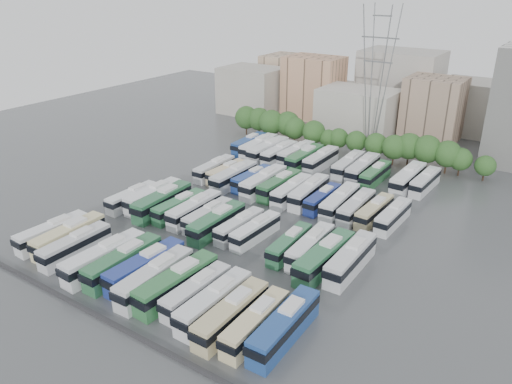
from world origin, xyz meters
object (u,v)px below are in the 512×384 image
Objects in this scene: bus_r0_s7 at (155,278)px; bus_r2_s5 at (264,182)px; bus_r1_s5 at (208,216)px; bus_r1_s13 at (351,259)px; bus_r1_s4 at (195,209)px; bus_r3_s1 at (259,147)px; bus_r0_s8 at (177,283)px; bus_r1_s7 at (239,226)px; bus_r1_s8 at (255,230)px; bus_r3_s2 at (268,150)px; bus_r3_s8 at (348,165)px; bus_r3_s9 at (363,169)px; bus_r3_s13 at (425,182)px; bus_r2_s10 at (340,202)px; bus_r0_s2 at (75,246)px; bus_r1_s0 at (132,197)px; bus_r3_s0 at (249,144)px; bus_r0_s13 at (284,326)px; bus_r3_s3 at (279,153)px; bus_r3_s4 at (296,153)px; bus_r1_s3 at (179,206)px; bus_r0_s4 at (104,258)px; bus_r2_s8 at (309,192)px; bus_r2_s13 at (393,216)px; bus_r0_s5 at (123,262)px; bus_r1_s12 at (325,257)px; bus_r2_s3 at (234,176)px; bus_r1_s10 at (289,244)px; bus_r2_s9 at (322,199)px; bus_r1_s6 at (217,222)px; bus_r0_s1 at (69,236)px; bus_r3_s5 at (305,158)px; electricity_pylon at (377,72)px; bus_r2_s7 at (292,191)px; bus_r2_s12 at (374,211)px; bus_r0_s0 at (52,232)px; bus_r0_s6 at (146,267)px; bus_r1_s1 at (153,196)px; bus_r2_s11 at (356,207)px; bus_r3_s6 at (321,160)px; bus_r2_s2 at (226,172)px; bus_r3_s10 at (375,175)px; bus_r3_s12 at (408,178)px; bus_r1_s11 at (310,247)px; bus_r0_s9 at (197,291)px; bus_r0_s10 at (214,302)px; bus_r2_s1 at (214,168)px; bus_r1_s2 at (162,201)px.

bus_r0_s7 is 1.00× the size of bus_r2_s5.
bus_r1_s5 is 0.85× the size of bus_r1_s13.
bus_r1_s4 is 0.93× the size of bus_r3_s1.
bus_r1_s7 is at bearing 102.60° from bus_r0_s8.
bus_r3_s2 reaches higher than bus_r1_s8.
bus_r3_s9 is at bearing -9.91° from bus_r3_s8.
bus_r1_s13 reaches higher than bus_r3_s13.
bus_r0_s2 is at bearing -128.10° from bus_r2_s10.
bus_r3_s0 is (-0.14, 38.15, 0.13)m from bus_r1_s0.
bus_r1_s8 is at bearing 130.58° from bus_r0_s13.
bus_r3_s3 is 3.92m from bus_r3_s4.
bus_r1_s3 is 0.95× the size of bus_r3_s3.
bus_r0_s4 is 1.06× the size of bus_r2_s8.
bus_r2_s13 is at bearing -55.28° from bus_r3_s9.
bus_r2_s5 is (0.09, 36.34, 0.03)m from bus_r0_s5.
bus_r1_s0 is 39.68m from bus_r1_s12.
bus_r1_s4 is at bearing -77.74° from bus_r2_s3.
bus_r3_s3 is at bearing 101.31° from bus_r1_s5.
bus_r2_s9 is at bearing 98.85° from bus_r1_s10.
bus_r0_s1 is at bearing -133.79° from bus_r1_s6.
bus_r3_s3 is 6.61m from bus_r3_s5.
electricity_pylon is 3.03× the size of bus_r1_s10.
bus_r1_s8 is at bearing -80.63° from bus_r2_s7.
bus_r2_s12 is 40.25m from bus_r3_s1.
bus_r2_s7 is (23.18, 36.06, 0.02)m from bus_r0_s0.
bus_r0_s2 is 13.55m from bus_r0_s6.
bus_r2_s12 is (19.91, 19.12, -0.18)m from bus_r1_s6.
bus_r1_s6 is at bearing -6.19° from bus_r1_s1.
bus_r0_s2 is at bearing -130.04° from bus_r2_s11.
bus_r2_s2 is at bearing -127.83° from bus_r3_s6.
bus_r3_s10 reaches higher than bus_r2_s12.
bus_r3_s1 is at bearing 137.63° from bus_r1_s13.
bus_r3_s6 reaches higher than bus_r1_s7.
bus_r0_s6 is 38.93m from bus_r2_s2.
bus_r3_s13 is (42.83, 38.10, 0.08)m from bus_r1_s0.
bus_r3_s6 is at bearing 111.65° from bus_r0_s13.
bus_r3_s3 is 29.92m from bus_r3_s12.
bus_r1_s8 is at bearing 178.23° from bus_r1_s11.
bus_r2_s3 is (-13.25, 35.93, -0.05)m from bus_r0_s7.
bus_r0_s9 is at bearing -71.01° from bus_r3_s4.
bus_r0_s8 reaches higher than bus_r2_s2.
bus_r2_s8 is (-6.80, 37.27, -0.00)m from bus_r0_s10.
bus_r0_s13 is 53.74m from bus_r2_s1.
bus_r1_s13 is at bearing 22.83° from bus_r0_s1.
bus_r0_s13 is at bearing -45.18° from bus_r1_s8.
bus_r0_s8 is 1.10× the size of bus_r3_s3.
bus_r2_s8 reaches higher than bus_r1_s10.
bus_r2_s8 is at bearing 4.71° from bus_r2_s5.
bus_r1_s2 is 1.05× the size of bus_r2_s3.
bus_r1_s7 is 0.92× the size of bus_r2_s11.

